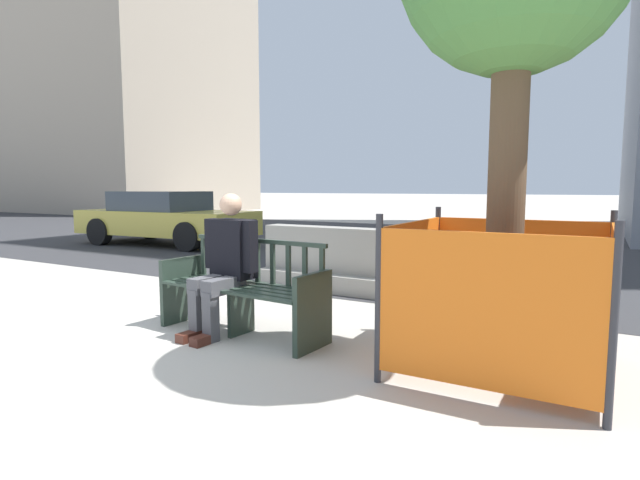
# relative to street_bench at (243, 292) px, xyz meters

# --- Properties ---
(ground_plane) EXTENTS (200.00, 200.00, 0.00)m
(ground_plane) POSITION_rel_street_bench_xyz_m (-0.39, -0.97, -0.40)
(ground_plane) COLOR #ADA89E
(street_asphalt) EXTENTS (120.00, 12.00, 0.01)m
(street_asphalt) POSITION_rel_street_bench_xyz_m (-0.39, 7.73, -0.39)
(street_asphalt) COLOR #333335
(street_asphalt) RESTS_ON ground
(street_bench) EXTENTS (1.73, 0.66, 0.88)m
(street_bench) POSITION_rel_street_bench_xyz_m (0.00, 0.00, 0.00)
(street_bench) COLOR #28382D
(street_bench) RESTS_ON ground
(seated_person) EXTENTS (0.59, 0.75, 1.31)m
(seated_person) POSITION_rel_street_bench_xyz_m (-0.16, -0.04, 0.29)
(seated_person) COLOR black
(seated_person) RESTS_ON ground
(jersey_barrier_centre) EXTENTS (2.01, 0.71, 0.84)m
(jersey_barrier_centre) POSITION_rel_street_bench_xyz_m (-0.24, 2.24, -0.06)
(jersey_barrier_centre) COLOR gray
(jersey_barrier_centre) RESTS_ON ground
(construction_fence) EXTENTS (1.46, 1.46, 1.19)m
(construction_fence) POSITION_rel_street_bench_xyz_m (2.27, 0.24, 0.20)
(construction_fence) COLOR #2D2D33
(construction_fence) RESTS_ON ground
(car_taxi_near) EXTENTS (4.44, 1.99, 1.28)m
(car_taxi_near) POSITION_rel_street_bench_xyz_m (-6.22, 4.94, 0.25)
(car_taxi_near) COLOR #DBC64C
(car_taxi_near) RESTS_ON ground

